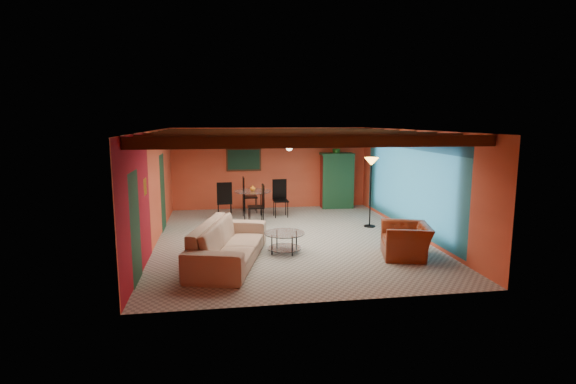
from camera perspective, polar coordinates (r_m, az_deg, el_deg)
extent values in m
cube|color=gray|center=(11.23, 0.16, -5.96)|extent=(6.50, 8.00, 0.01)
cube|color=silver|center=(10.84, 0.16, 7.94)|extent=(6.50, 8.00, 0.01)
cube|color=#D85132|center=(14.89, -2.24, 3.09)|extent=(6.50, 0.02, 2.70)
cube|color=maroon|center=(10.93, -16.92, 0.45)|extent=(0.02, 8.00, 2.70)
cube|color=#2B6E7F|center=(11.89, 15.82, 1.18)|extent=(0.02, 8.00, 2.70)
imported|color=#9B7A64|center=(9.35, -7.62, -6.49)|extent=(1.83, 3.09, 0.85)
imported|color=maroon|center=(9.99, 14.95, -6.06)|extent=(1.22, 1.32, 0.72)
cube|color=maroon|center=(15.06, 6.25, 1.38)|extent=(1.04, 0.54, 1.79)
cube|color=black|center=(14.74, -5.72, 4.16)|extent=(1.05, 0.03, 0.65)
imported|color=#26661E|center=(14.95, 6.33, 5.69)|extent=(0.54, 0.51, 0.47)
imported|color=orange|center=(13.35, -4.59, 1.89)|extent=(0.21, 0.21, 0.18)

